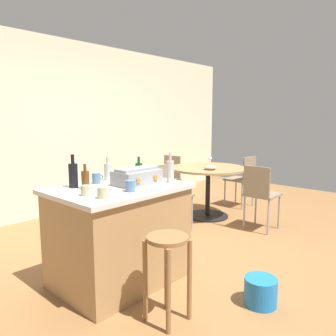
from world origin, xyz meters
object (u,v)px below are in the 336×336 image
at_px(folding_chair_near, 243,177).
at_px(cup_4, 103,193).
at_px(dining_table, 208,179).
at_px(wine_glass, 210,159).
at_px(toolbox, 137,176).
at_px(serving_bowl, 210,167).
at_px(kitchen_island, 119,234).
at_px(plastic_bucket, 260,291).
at_px(bottle_1, 170,171).
at_px(bottle_4, 108,171).
at_px(bottle_3, 85,179).
at_px(cup_2, 96,178).
at_px(folding_chair_left, 170,191).
at_px(bottle_2, 73,175).
at_px(cup_3, 134,172).
at_px(folding_chair_far, 168,177).
at_px(wooden_stool, 167,261).
at_px(folding_chair_right, 260,192).
at_px(bottle_0, 139,170).
at_px(cup_0, 130,186).
at_px(cup_1, 86,190).

relative_size(folding_chair_near, cup_4, 7.59).
bearing_deg(dining_table, wine_glass, 29.20).
bearing_deg(toolbox, serving_bowl, 14.68).
bearing_deg(cup_4, kitchen_island, 36.18).
bearing_deg(plastic_bucket, toolbox, 106.54).
xyz_separation_m(dining_table, cup_4, (-2.56, -0.85, 0.34)).
relative_size(bottle_1, plastic_bucket, 1.09).
xyz_separation_m(toolbox, cup_4, (-0.54, -0.21, -0.03)).
relative_size(folding_chair_near, bottle_4, 3.82).
bearing_deg(bottle_3, dining_table, 10.77).
bearing_deg(cup_2, folding_chair_left, 14.70).
bearing_deg(wine_glass, bottle_2, -170.64).
height_order(kitchen_island, plastic_bucket, kitchen_island).
relative_size(folding_chair_left, wine_glass, 6.11).
bearing_deg(cup_3, folding_chair_near, 4.79).
distance_m(folding_chair_far, cup_3, 2.22).
height_order(kitchen_island, serving_bowl, kitchen_island).
bearing_deg(cup_3, bottle_1, -88.69).
bearing_deg(wooden_stool, bottle_4, 75.20).
xyz_separation_m(bottle_3, cup_2, (0.20, 0.13, -0.03)).
xyz_separation_m(folding_chair_far, folding_chair_right, (-0.10, -1.76, 0.02)).
distance_m(folding_chair_far, bottle_0, 2.36).
bearing_deg(folding_chair_near, wooden_stool, -159.07).
bearing_deg(wooden_stool, plastic_bucket, -32.43).
distance_m(toolbox, plastic_bucket, 1.43).
distance_m(folding_chair_near, folding_chair_left, 1.68).
height_order(bottle_4, cup_3, bottle_4).
bearing_deg(folding_chair_right, bottle_0, 166.80).
bearing_deg(wine_glass, wooden_stool, -150.52).
relative_size(folding_chair_right, toolbox, 2.08).
relative_size(folding_chair_left, plastic_bucket, 3.32).
bearing_deg(bottle_2, cup_2, 1.07).
relative_size(dining_table, cup_4, 10.00).
distance_m(kitchen_island, bottle_0, 0.66).
height_order(folding_chair_right, bottle_0, bottle_0).
xyz_separation_m(toolbox, bottle_4, (-0.05, 0.37, 0.01)).
bearing_deg(folding_chair_near, dining_table, 173.61).
relative_size(bottle_0, bottle_3, 1.04).
relative_size(dining_table, bottle_0, 5.06).
relative_size(bottle_1, cup_0, 2.39).
relative_size(kitchen_island, plastic_bucket, 4.41).
xyz_separation_m(bottle_2, cup_4, (-0.06, -0.51, -0.07)).
bearing_deg(plastic_bucket, dining_table, 45.88).
xyz_separation_m(bottle_1, bottle_4, (-0.32, 0.53, -0.02)).
distance_m(folding_chair_near, bottle_3, 3.37).
distance_m(dining_table, bottle_2, 2.55).
bearing_deg(bottle_4, bottle_3, -153.94).
bearing_deg(kitchen_island, dining_table, 14.99).
xyz_separation_m(kitchen_island, cup_0, (-0.07, -0.24, 0.49)).
distance_m(folding_chair_left, cup_1, 1.97).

